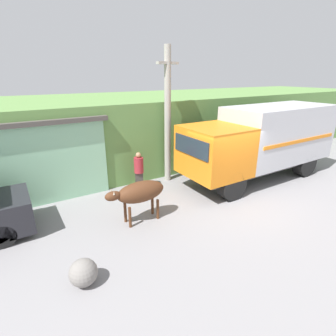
# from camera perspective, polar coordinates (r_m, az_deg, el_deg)

# --- Properties ---
(ground_plane) EXTENTS (60.00, 60.00, 0.00)m
(ground_plane) POSITION_cam_1_polar(r_m,az_deg,el_deg) (10.07, 13.24, -6.72)
(ground_plane) COLOR gray
(hillside_embankment) EXTENTS (32.00, 7.00, 3.31)m
(hillside_embankment) POSITION_cam_1_polar(r_m,az_deg,el_deg) (14.83, -4.93, 9.05)
(hillside_embankment) COLOR #608C47
(hillside_embankment) RESTS_ON ground_plane
(building_backdrop) EXTENTS (6.32, 2.70, 2.98)m
(building_backdrop) POSITION_cam_1_polar(r_m,az_deg,el_deg) (11.02, -30.43, 1.73)
(building_backdrop) COLOR #8CC69E
(building_backdrop) RESTS_ON ground_plane
(cargo_truck) EXTENTS (7.35, 2.32, 3.12)m
(cargo_truck) POSITION_cam_1_polar(r_m,az_deg,el_deg) (12.02, 20.04, 5.84)
(cargo_truck) COLOR #2D2D2D
(cargo_truck) RESTS_ON ground_plane
(brown_cow) EXTENTS (1.92, 0.65, 1.32)m
(brown_cow) POSITION_cam_1_polar(r_m,az_deg,el_deg) (8.11, -6.21, -5.32)
(brown_cow) COLOR #512D19
(brown_cow) RESTS_ON ground_plane
(pedestrian_on_hill) EXTENTS (0.49, 0.49, 1.55)m
(pedestrian_on_hill) POSITION_cam_1_polar(r_m,az_deg,el_deg) (10.43, -6.36, -0.36)
(pedestrian_on_hill) COLOR #38332D
(pedestrian_on_hill) RESTS_ON ground_plane
(utility_pole) EXTENTS (0.90, 0.27, 5.46)m
(utility_pole) POSITION_cam_1_polar(r_m,az_deg,el_deg) (10.85, -0.09, 11.42)
(utility_pole) COLOR #9E998E
(utility_pole) RESTS_ON ground_plane
(roadside_rock) EXTENTS (0.62, 0.62, 0.62)m
(roadside_rock) POSITION_cam_1_polar(r_m,az_deg,el_deg) (6.45, -17.95, -20.84)
(roadside_rock) COLOR gray
(roadside_rock) RESTS_ON ground_plane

